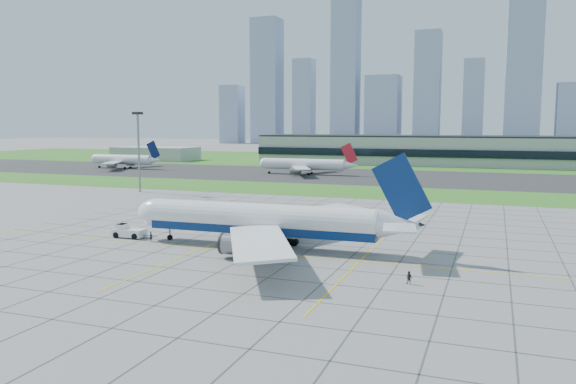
% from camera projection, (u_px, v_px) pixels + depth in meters
% --- Properties ---
extents(ground, '(1400.00, 1400.00, 0.00)m').
position_uv_depth(ground, '(260.00, 250.00, 96.64)').
color(ground, gray).
rests_on(ground, ground).
extents(grass_median, '(700.00, 35.00, 0.04)m').
position_uv_depth(grass_median, '(370.00, 192.00, 180.45)').
color(grass_median, '#387220').
rests_on(grass_median, ground).
extents(asphalt_taxiway, '(700.00, 75.00, 0.04)m').
position_uv_depth(asphalt_taxiway, '(398.00, 177.00, 231.66)').
color(asphalt_taxiway, '#383838').
rests_on(asphalt_taxiway, ground).
extents(grass_far, '(700.00, 145.00, 0.04)m').
position_uv_depth(grass_far, '(428.00, 161.00, 334.10)').
color(grass_far, '#387220').
rests_on(grass_far, ground).
extents(apron_markings, '(120.00, 130.00, 0.03)m').
position_uv_depth(apron_markings, '(285.00, 238.00, 106.82)').
color(apron_markings, '#474744').
rests_on(apron_markings, ground).
extents(terminal, '(260.00, 43.00, 15.80)m').
position_uv_depth(terminal, '(501.00, 151.00, 295.98)').
color(terminal, '#B7B7B2').
rests_on(terminal, ground).
extents(service_block, '(50.00, 25.00, 8.00)m').
position_uv_depth(service_block, '(156.00, 153.00, 346.88)').
color(service_block, '#B7B7B2').
rests_on(service_block, ground).
extents(light_mast, '(2.50, 2.50, 25.60)m').
position_uv_depth(light_mast, '(138.00, 142.00, 179.38)').
color(light_mast, gray).
rests_on(light_mast, ground).
extents(city_skyline, '(523.00, 32.40, 160.00)m').
position_uv_depth(city_skyline, '(451.00, 88.00, 576.88)').
color(city_skyline, '#93A2C0').
rests_on(city_skyline, ground).
extents(airliner, '(54.26, 54.98, 17.08)m').
position_uv_depth(airliner, '(263.00, 221.00, 98.50)').
color(airliner, white).
rests_on(airliner, ground).
extents(pushback_tug, '(9.10, 3.31, 2.53)m').
position_uv_depth(pushback_tug, '(128.00, 232.00, 107.53)').
color(pushback_tug, white).
rests_on(pushback_tug, ground).
extents(crew_near, '(0.51, 0.71, 1.82)m').
position_uv_depth(crew_near, '(151.00, 237.00, 103.54)').
color(crew_near, black).
rests_on(crew_near, ground).
extents(crew_far, '(1.02, 0.89, 1.80)m').
position_uv_depth(crew_far, '(409.00, 278.00, 75.72)').
color(crew_far, black).
rests_on(crew_far, ground).
extents(distant_jet_0, '(37.73, 42.66, 14.08)m').
position_uv_depth(distant_jet_0, '(124.00, 160.00, 277.99)').
color(distant_jet_0, white).
rests_on(distant_jet_0, ground).
extents(distant_jet_1, '(42.31, 42.66, 14.08)m').
position_uv_depth(distant_jet_1, '(305.00, 164.00, 244.21)').
color(distant_jet_1, white).
rests_on(distant_jet_1, ground).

